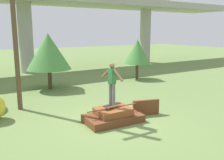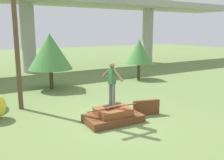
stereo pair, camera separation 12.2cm
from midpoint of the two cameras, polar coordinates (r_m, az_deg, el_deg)
ground_plane at (r=9.48m, az=-0.13°, el=-9.52°), size 80.00×80.00×0.00m
scrap_pile at (r=9.41m, az=-0.16°, el=-8.24°), size 2.14×1.32×0.58m
scrap_plank_loose at (r=10.21m, az=7.41°, el=-6.24°), size 1.09×0.44×0.62m
skateboard at (r=9.29m, az=-0.38°, el=-5.70°), size 0.80×0.35×0.09m
skater at (r=9.07m, az=-0.38°, el=-0.16°), size 0.31×1.11×1.57m
highway_overpass at (r=21.28m, az=-19.72°, el=16.15°), size 44.00×4.73×6.13m
utility_pole at (r=11.18m, az=-21.98°, el=14.44°), size 1.30×0.20×8.02m
tree_behind_left at (r=17.38m, az=5.61°, el=6.49°), size 1.82×1.82×2.78m
tree_behind_right at (r=14.72m, az=-14.54°, el=6.32°), size 2.52×2.52×3.21m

